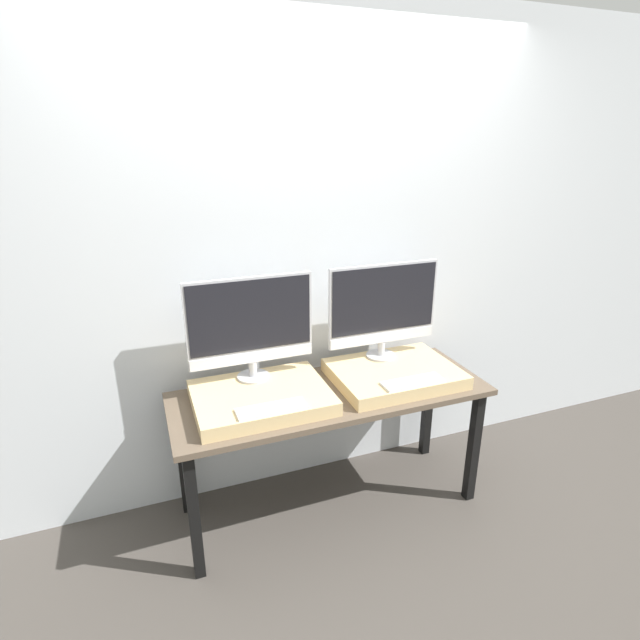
{
  "coord_description": "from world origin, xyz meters",
  "views": [
    {
      "loc": [
        -0.86,
        -1.81,
        1.94
      ],
      "look_at": [
        0.0,
        0.45,
        1.04
      ],
      "focal_mm": 28.0,
      "sensor_mm": 36.0,
      "label": 1
    }
  ],
  "objects_px": {
    "monitor_left": "(251,324)",
    "keyboard_right": "(413,382)",
    "keyboard_left": "(271,408)",
    "monitor_right": "(383,307)"
  },
  "relations": [
    {
      "from": "monitor_left",
      "to": "monitor_right",
      "type": "bearing_deg",
      "value": 0.0
    },
    {
      "from": "keyboard_left",
      "to": "monitor_right",
      "type": "xyz_separation_m",
      "value": [
        0.73,
        0.34,
        0.29
      ]
    },
    {
      "from": "monitor_left",
      "to": "monitor_right",
      "type": "height_order",
      "value": "same"
    },
    {
      "from": "keyboard_left",
      "to": "monitor_right",
      "type": "height_order",
      "value": "monitor_right"
    },
    {
      "from": "keyboard_right",
      "to": "keyboard_left",
      "type": "bearing_deg",
      "value": 180.0
    },
    {
      "from": "keyboard_left",
      "to": "keyboard_right",
      "type": "xyz_separation_m",
      "value": [
        0.73,
        0.0,
        0.0
      ]
    },
    {
      "from": "monitor_left",
      "to": "keyboard_right",
      "type": "distance_m",
      "value": 0.86
    },
    {
      "from": "monitor_right",
      "to": "keyboard_right",
      "type": "xyz_separation_m",
      "value": [
        0.0,
        -0.34,
        -0.29
      ]
    },
    {
      "from": "monitor_left",
      "to": "keyboard_right",
      "type": "bearing_deg",
      "value": -25.14
    },
    {
      "from": "keyboard_left",
      "to": "monitor_right",
      "type": "relative_size",
      "value": 0.51
    }
  ]
}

